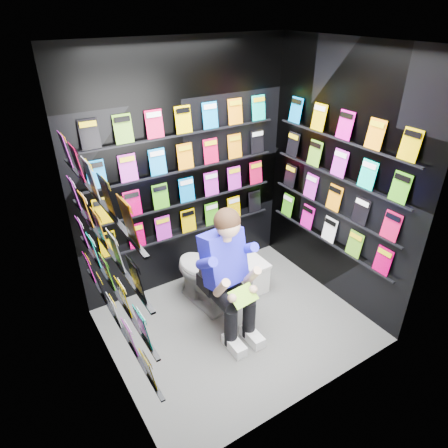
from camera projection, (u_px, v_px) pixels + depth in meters
floor at (237, 325)px, 4.03m from camera, size 2.40×2.40×0.00m
ceiling at (242, 43)px, 2.75m from camera, size 2.40×2.40×0.00m
wall_back at (185, 173)px, 4.13m from camera, size 2.40×0.04×2.60m
wall_front at (323, 269)px, 2.65m from camera, size 2.40×0.04×2.60m
wall_left at (99, 252)px, 2.83m from camera, size 0.04×2.00×2.60m
wall_right at (339, 181)px, 3.95m from camera, size 0.04×2.00×2.60m
comics_back at (186, 174)px, 4.10m from camera, size 2.10×0.06×1.37m
comics_left at (103, 250)px, 2.84m from camera, size 0.06×1.70×1.37m
comics_right at (337, 181)px, 3.93m from camera, size 0.06×1.70×1.37m
toilet at (203, 274)px, 4.17m from camera, size 0.49×0.79×0.73m
longbox at (250, 274)px, 4.51m from camera, size 0.24×0.44×0.33m
longbox_lid at (250, 260)px, 4.42m from camera, size 0.26×0.46×0.03m
reader at (222, 258)px, 3.69m from camera, size 0.61×0.83×1.44m
held_comic at (243, 296)px, 3.53m from camera, size 0.27×0.17×0.11m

